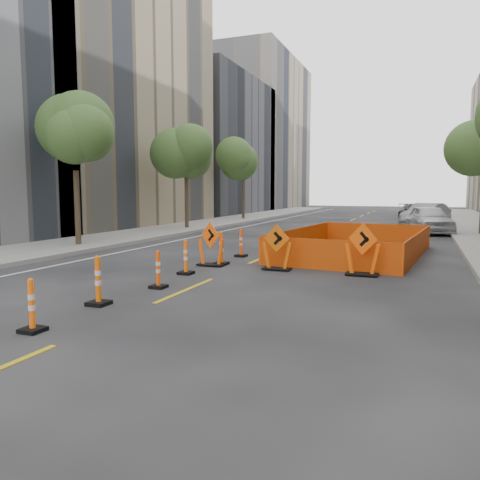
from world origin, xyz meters
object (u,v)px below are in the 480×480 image
at_px(parked_car_mid, 426,215).
at_px(parked_car_far, 415,213).
at_px(channelizer_7, 241,243).
at_px(channelizer_5, 186,257).
at_px(chevron_sign_center, 277,247).
at_px(parked_car_near, 429,219).
at_px(channelizer_4, 158,269).
at_px(channelizer_3, 98,280).
at_px(chevron_sign_right, 363,250).
at_px(chevron_sign_left, 211,244).
at_px(channelizer_6, 221,248).
at_px(channelizer_2, 32,305).

height_order(parked_car_mid, parked_car_far, parked_car_mid).
bearing_deg(channelizer_7, channelizer_5, -92.83).
xyz_separation_m(chevron_sign_center, parked_car_near, (4.55, 15.20, 0.10)).
bearing_deg(channelizer_4, channelizer_3, -97.82).
bearing_deg(channelizer_7, chevron_sign_right, -26.81).
relative_size(channelizer_3, channelizer_5, 1.05).
relative_size(chevron_sign_center, parked_car_mid, 0.30).
xyz_separation_m(chevron_sign_left, parked_car_near, (6.79, 15.21, 0.09)).
bearing_deg(channelizer_5, channelizer_3, -90.00).
bearing_deg(parked_car_near, chevron_sign_center, -120.52).
relative_size(chevron_sign_right, parked_car_mid, 0.32).
height_order(channelizer_5, channelizer_7, channelizer_5).
relative_size(chevron_sign_right, parked_car_near, 0.32).
distance_m(channelizer_3, channelizer_6, 6.01).
bearing_deg(chevron_sign_right, parked_car_mid, 109.48).
bearing_deg(channelizer_6, parked_car_far, 77.53).
xyz_separation_m(channelizer_2, parked_car_mid, (6.54, 28.28, 0.32)).
bearing_deg(channelizer_5, chevron_sign_left, 88.37).
distance_m(channelizer_5, chevron_sign_left, 1.67).
bearing_deg(parked_car_near, channelizer_2, -120.16).
height_order(channelizer_2, parked_car_far, parked_car_far).
relative_size(chevron_sign_left, chevron_sign_center, 1.02).
bearing_deg(chevron_sign_center, channelizer_6, 178.85).
distance_m(channelizer_7, chevron_sign_left, 2.36).
relative_size(channelizer_6, channelizer_7, 1.06).
xyz_separation_m(channelizer_5, channelizer_6, (0.27, 2.00, 0.03)).
height_order(channelizer_6, parked_car_far, parked_car_far).
bearing_deg(chevron_sign_left, chevron_sign_center, 24.78).
xyz_separation_m(channelizer_3, chevron_sign_right, (4.88, 5.64, 0.23)).
xyz_separation_m(channelizer_4, parked_car_near, (6.57, 18.87, 0.33)).
bearing_deg(chevron_sign_right, channelizer_4, -117.15).
bearing_deg(channelizer_4, parked_car_far, 79.18).
bearing_deg(channelizer_4, chevron_sign_right, 38.34).
bearing_deg(chevron_sign_left, channelizer_4, -61.79).
relative_size(channelizer_7, parked_car_near, 0.21).
distance_m(parked_car_near, parked_car_mid, 5.41).
xyz_separation_m(channelizer_5, chevron_sign_center, (2.30, 1.66, 0.20)).
distance_m(channelizer_6, parked_car_mid, 21.26).
distance_m(channelizer_4, chevron_sign_center, 4.19).
xyz_separation_m(channelizer_7, chevron_sign_center, (2.10, -2.34, 0.20)).
bearing_deg(channelizer_4, channelizer_6, 90.09).
bearing_deg(chevron_sign_left, channelizer_5, -66.98).
xyz_separation_m(channelizer_3, channelizer_7, (0.20, 8.01, -0.03)).
bearing_deg(parked_car_near, channelizer_4, -123.06).
height_order(channelizer_5, parked_car_near, parked_car_near).
xyz_separation_m(channelizer_6, parked_car_far, (5.68, 25.70, 0.15)).
distance_m(chevron_sign_center, chevron_sign_right, 2.58).
distance_m(parked_car_near, parked_car_far, 10.87).
bearing_deg(parked_car_far, channelizer_5, -116.23).
height_order(channelizer_2, channelizer_7, channelizer_7).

